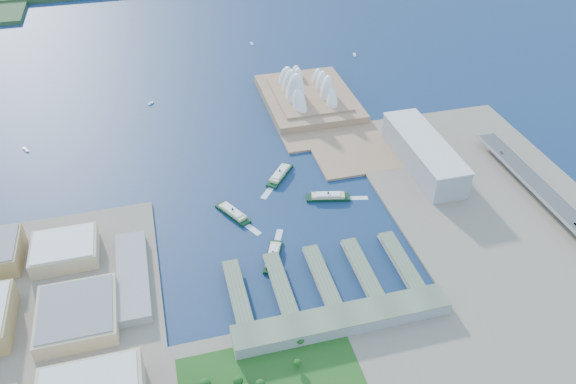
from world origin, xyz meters
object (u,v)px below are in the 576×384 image
object	(u,v)px
opera_house	(309,83)
ferry_c	(273,255)
car_c	(502,152)
toaster_building	(423,153)
ferry_d	(328,195)
ferry_b	(280,173)
car_b	(576,224)
ferry_a	(233,212)

from	to	relation	value
opera_house	ferry_c	bearing A→B (deg)	-112.53
car_c	toaster_building	bearing A→B (deg)	-9.03
toaster_building	ferry_d	world-z (taller)	toaster_building
ferry_c	ferry_d	world-z (taller)	ferry_d
opera_house	car_c	bearing A→B (deg)	-48.52
toaster_building	car_c	size ratio (longest dim) A/B	31.60
ferry_c	car_c	distance (m)	335.07
ferry_b	car_b	size ratio (longest dim) A/B	12.28
toaster_building	car_b	size ratio (longest dim) A/B	36.08
ferry_a	car_b	xyz separation A→B (m)	(348.49, -127.12, 10.84)
toaster_building	ferry_b	distance (m)	180.42
opera_house	ferry_b	size ratio (longest dim) A/B	3.41
ferry_c	car_c	xyz separation A→B (m)	(320.66, 96.59, 10.94)
ferry_d	ferry_c	bearing A→B (deg)	145.99
ferry_a	ferry_d	size ratio (longest dim) A/B	0.98
ferry_a	ferry_c	xyz separation A→B (m)	(27.83, -79.49, -0.10)
car_b	ferry_a	bearing A→B (deg)	159.96
ferry_b	car_b	bearing A→B (deg)	4.58
opera_house	toaster_building	bearing A→B (deg)	-65.77
ferry_c	car_b	distance (m)	324.37
ferry_c	car_c	size ratio (longest dim) A/B	9.96
opera_house	ferry_b	xyz separation A→B (m)	(-87.94, -174.58, -27.01)
ferry_d	toaster_building	bearing A→B (deg)	-63.86
ferry_b	car_c	size ratio (longest dim) A/B	10.75
ferry_d	opera_house	bearing A→B (deg)	1.91
ferry_d	car_b	distance (m)	268.06
ferry_b	ferry_c	world-z (taller)	ferry_b
ferry_a	ferry_d	world-z (taller)	ferry_d
opera_house	car_b	bearing A→B (deg)	-62.07
ferry_b	car_b	xyz separation A→B (m)	(278.94, -185.69, 10.57)
ferry_a	car_b	world-z (taller)	car_b
ferry_b	ferry_c	distance (m)	144.22
opera_house	ferry_d	xyz separation A→B (m)	(-44.18, -232.09, -27.18)
ferry_c	car_c	bearing A→B (deg)	-140.09
opera_house	ferry_c	size ratio (longest dim) A/B	3.69
ferry_b	car_c	bearing A→B (deg)	29.77
ferry_a	car_c	world-z (taller)	car_c
ferry_a	car_c	bearing A→B (deg)	-25.91
opera_house	ferry_d	world-z (taller)	opera_house
opera_house	ferry_a	world-z (taller)	opera_house
car_c	ferry_a	bearing A→B (deg)	2.81
toaster_building	car_c	bearing A→B (deg)	-9.03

